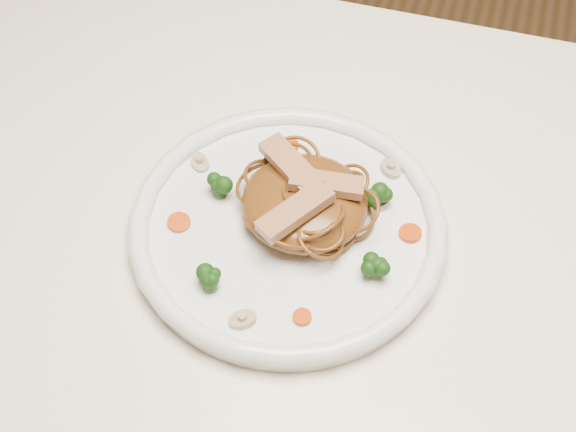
# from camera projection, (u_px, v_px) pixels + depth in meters

# --- Properties ---
(table) EXTENTS (1.20, 0.80, 0.75)m
(table) POSITION_uv_depth(u_px,v_px,m) (372.00, 327.00, 0.82)
(table) COLOR #EFE3CB
(table) RESTS_ON ground
(plate) EXTENTS (0.35, 0.35, 0.02)m
(plate) POSITION_uv_depth(u_px,v_px,m) (288.00, 230.00, 0.77)
(plate) COLOR white
(plate) RESTS_ON table
(noodle_mound) EXTENTS (0.13, 0.13, 0.04)m
(noodle_mound) POSITION_uv_depth(u_px,v_px,m) (305.00, 202.00, 0.76)
(noodle_mound) COLOR #602E12
(noodle_mound) RESTS_ON plate
(chicken_a) EXTENTS (0.07, 0.03, 0.01)m
(chicken_a) POSITION_uv_depth(u_px,v_px,m) (326.00, 183.00, 0.74)
(chicken_a) COLOR tan
(chicken_a) RESTS_ON noodle_mound
(chicken_b) EXTENTS (0.08, 0.07, 0.01)m
(chicken_b) POSITION_uv_depth(u_px,v_px,m) (291.00, 165.00, 0.75)
(chicken_b) COLOR tan
(chicken_b) RESTS_ON noodle_mound
(chicken_c) EXTENTS (0.06, 0.08, 0.01)m
(chicken_c) POSITION_uv_depth(u_px,v_px,m) (295.00, 211.00, 0.72)
(chicken_c) COLOR tan
(chicken_c) RESTS_ON noodle_mound
(broccoli_0) EXTENTS (0.03, 0.03, 0.03)m
(broccoli_0) POSITION_uv_depth(u_px,v_px,m) (379.00, 194.00, 0.77)
(broccoli_0) COLOR #1A420D
(broccoli_0) RESTS_ON plate
(broccoli_1) EXTENTS (0.03, 0.03, 0.03)m
(broccoli_1) POSITION_uv_depth(u_px,v_px,m) (219.00, 186.00, 0.77)
(broccoli_1) COLOR #1A420D
(broccoli_1) RESTS_ON plate
(broccoli_2) EXTENTS (0.03, 0.03, 0.03)m
(broccoli_2) POSITION_uv_depth(u_px,v_px,m) (209.00, 279.00, 0.71)
(broccoli_2) COLOR #1A420D
(broccoli_2) RESTS_ON plate
(broccoli_3) EXTENTS (0.03, 0.03, 0.03)m
(broccoli_3) POSITION_uv_depth(u_px,v_px,m) (377.00, 264.00, 0.71)
(broccoli_3) COLOR #1A420D
(broccoli_3) RESTS_ON plate
(carrot_0) EXTENTS (0.02, 0.02, 0.00)m
(carrot_0) POSITION_uv_depth(u_px,v_px,m) (346.00, 182.00, 0.79)
(carrot_0) COLOR #C53F07
(carrot_0) RESTS_ON plate
(carrot_1) EXTENTS (0.02, 0.02, 0.00)m
(carrot_1) POSITION_uv_depth(u_px,v_px,m) (179.00, 222.00, 0.76)
(carrot_1) COLOR #C53F07
(carrot_1) RESTS_ON plate
(carrot_2) EXTENTS (0.03, 0.03, 0.00)m
(carrot_2) POSITION_uv_depth(u_px,v_px,m) (410.00, 233.00, 0.75)
(carrot_2) COLOR #C53F07
(carrot_2) RESTS_ON plate
(carrot_3) EXTENTS (0.03, 0.03, 0.00)m
(carrot_3) POSITION_uv_depth(u_px,v_px,m) (289.00, 145.00, 0.82)
(carrot_3) COLOR #C53F07
(carrot_3) RESTS_ON plate
(carrot_4) EXTENTS (0.02, 0.02, 0.00)m
(carrot_4) POSITION_uv_depth(u_px,v_px,m) (302.00, 317.00, 0.70)
(carrot_4) COLOR #C53F07
(carrot_4) RESTS_ON plate
(mushroom_0) EXTENTS (0.04, 0.04, 0.01)m
(mushroom_0) POSITION_uv_depth(u_px,v_px,m) (243.00, 319.00, 0.69)
(mushroom_0) COLOR #C4B093
(mushroom_0) RESTS_ON plate
(mushroom_1) EXTENTS (0.03, 0.03, 0.01)m
(mushroom_1) POSITION_uv_depth(u_px,v_px,m) (380.00, 202.00, 0.78)
(mushroom_1) COLOR #C4B093
(mushroom_1) RESTS_ON plate
(mushroom_2) EXTENTS (0.03, 0.03, 0.01)m
(mushroom_2) POSITION_uv_depth(u_px,v_px,m) (200.00, 163.00, 0.81)
(mushroom_2) COLOR #C4B093
(mushroom_2) RESTS_ON plate
(mushroom_3) EXTENTS (0.04, 0.04, 0.01)m
(mushroom_3) POSITION_uv_depth(u_px,v_px,m) (391.00, 169.00, 0.80)
(mushroom_3) COLOR #C4B093
(mushroom_3) RESTS_ON plate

